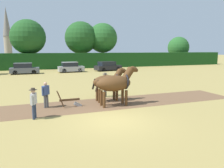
{
  "coord_description": "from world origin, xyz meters",
  "views": [
    {
      "loc": [
        -3.64,
        -9.74,
        3.47
      ],
      "look_at": [
        1.6,
        4.36,
        1.1
      ],
      "focal_mm": 35.0,
      "sensor_mm": 36.0,
      "label": 1
    }
  ],
  "objects": [
    {
      "name": "tree_center_right",
      "position": [
        10.53,
        33.9,
        5.83
      ],
      "size": [
        6.03,
        6.03,
        8.86
      ],
      "color": "#4C3823",
      "rests_on": "ground"
    },
    {
      "name": "parked_car_center_left",
      "position": [
        2.13,
        24.24,
        0.76
      ],
      "size": [
        3.92,
        1.86,
        1.58
      ],
      "rotation": [
        0.0,
        0.0,
        0.03
      ],
      "color": "#9E9EA8",
      "rests_on": "ground"
    },
    {
      "name": "draft_horse_lead_left",
      "position": [
        1.22,
        2.72,
        1.42
      ],
      "size": [
        2.94,
        1.05,
        2.52
      ],
      "rotation": [
        0.0,
        0.0,
        0.0
      ],
      "color": "#513319",
      "rests_on": "ground"
    },
    {
      "name": "church_spire",
      "position": [
        -10.49,
        71.73,
        9.1
      ],
      "size": [
        2.68,
        2.68,
        17.38
      ],
      "color": "gray",
      "rests_on": "ground"
    },
    {
      "name": "tree_center",
      "position": [
        6.07,
        34.33,
        5.81
      ],
      "size": [
        6.44,
        6.44,
        9.04
      ],
      "color": "brown",
      "rests_on": "ground"
    },
    {
      "name": "plow",
      "position": [
        -1.42,
        3.35,
        0.31
      ],
      "size": [
        1.49,
        0.46,
        1.13
      ],
      "rotation": [
        0.0,
        0.0,
        0.0
      ],
      "color": "#4C331E",
      "rests_on": "ground"
    },
    {
      "name": "draft_horse_lead_right",
      "position": [
        1.21,
        4.0,
        1.32
      ],
      "size": [
        2.58,
        0.97,
        2.32
      ],
      "rotation": [
        0.0,
        0.0,
        0.0
      ],
      "color": "#513319",
      "rests_on": "ground"
    },
    {
      "name": "farmer_beside_team",
      "position": [
        1.44,
        5.42,
        1.06
      ],
      "size": [
        0.48,
        0.55,
        1.79
      ],
      "rotation": [
        0.0,
        0.0,
        -0.7
      ],
      "color": "#4C4C4C",
      "rests_on": "ground"
    },
    {
      "name": "plowed_furrow_strip",
      "position": [
        -2.69,
        3.34,
        0.0
      ],
      "size": [
        25.31,
        3.41,
        0.01
      ],
      "primitive_type": "cube",
      "rotation": [
        0.0,
        0.0,
        0.0
      ],
      "color": "brown",
      "rests_on": "ground"
    },
    {
      "name": "farmer_onlooker_left",
      "position": [
        -3.61,
        1.63,
        0.92
      ],
      "size": [
        0.4,
        0.6,
        1.59
      ],
      "rotation": [
        0.0,
        0.0,
        -0.31
      ],
      "color": "#28334C",
      "rests_on": "ground"
    },
    {
      "name": "farmer_at_plow",
      "position": [
        -2.9,
        3.69,
        0.89
      ],
      "size": [
        0.48,
        0.48,
        1.56
      ],
      "rotation": [
        0.0,
        0.0,
        -0.78
      ],
      "color": "#4C4C4C",
      "rests_on": "ground"
    },
    {
      "name": "ground_plane",
      "position": [
        0.0,
        0.0,
        0.0
      ],
      "size": [
        240.0,
        240.0,
        0.0
      ],
      "primitive_type": "plane",
      "color": "#998447"
    },
    {
      "name": "parked_car_center",
      "position": [
        8.36,
        24.61,
        0.73
      ],
      "size": [
        4.7,
        2.71,
        1.53
      ],
      "rotation": [
        0.0,
        0.0,
        0.21
      ],
      "color": "black",
      "rests_on": "ground"
    },
    {
      "name": "tree_center_left",
      "position": [
        -3.86,
        33.15,
        5.71
      ],
      "size": [
        6.27,
        6.27,
        8.85
      ],
      "color": "brown",
      "rests_on": "ground"
    },
    {
      "name": "hedgerow",
      "position": [
        0.0,
        31.34,
        1.43
      ],
      "size": [
        76.28,
        1.85,
        2.86
      ],
      "primitive_type": "cube",
      "color": "#194719",
      "rests_on": "ground"
    },
    {
      "name": "parked_car_left",
      "position": [
        -4.58,
        24.06,
        0.76
      ],
      "size": [
        4.01,
        1.74,
        1.59
      ],
      "rotation": [
        0.0,
        0.0,
        -0.01
      ],
      "color": "#565B66",
      "rests_on": "ground"
    },
    {
      "name": "tree_right",
      "position": [
        30.63,
        35.56,
        4.01
      ],
      "size": [
        5.17,
        5.17,
        6.6
      ],
      "color": "#423323",
      "rests_on": "ground"
    }
  ]
}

